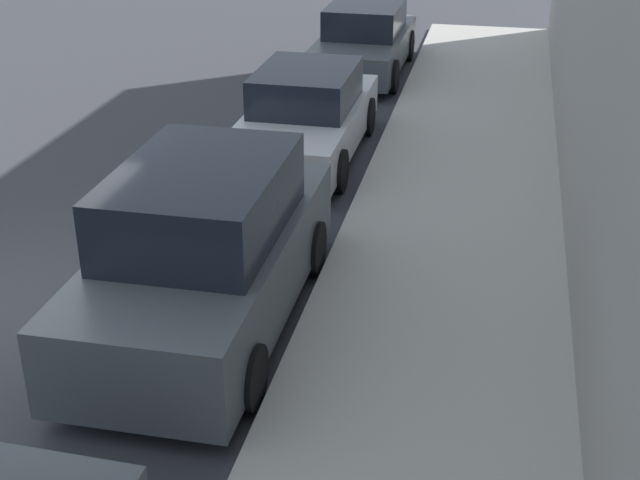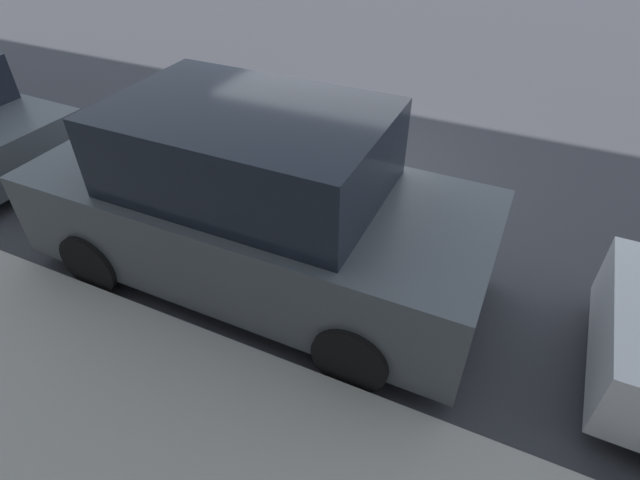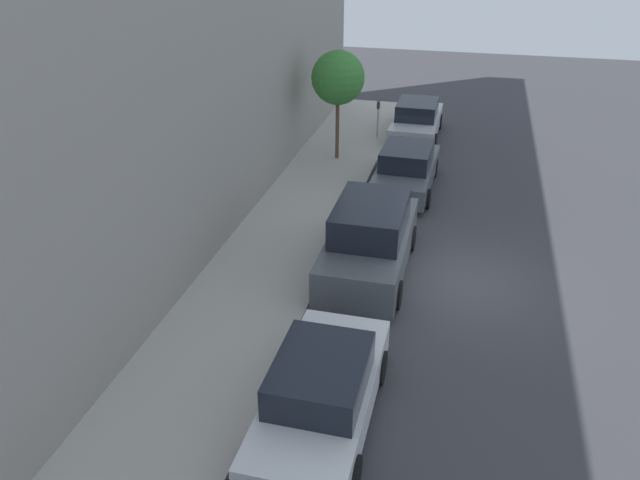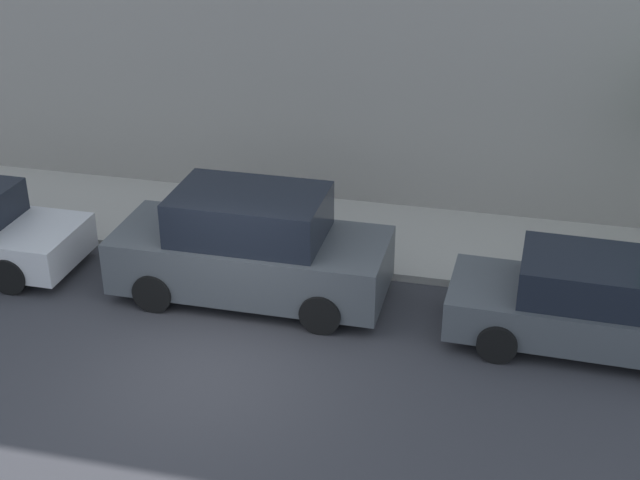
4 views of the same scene
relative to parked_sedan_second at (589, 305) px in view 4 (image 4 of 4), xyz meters
name	(u,v)px [view 4 (image 4 of 4)]	position (x,y,z in m)	size (l,w,h in m)	color
ground_plane	(209,370)	(-2.17, 5.71, -0.72)	(60.00, 60.00, 0.00)	#38383D
sidewalk	(293,229)	(2.87, 5.71, -0.65)	(3.08, 32.00, 0.15)	#B2ADA3
parked_sedan_second	(589,305)	(0.00, 0.00, 0.00)	(1.92, 4.55, 1.54)	#4C5156
parked_suv_third	(251,248)	(0.24, 5.75, 0.21)	(2.08, 4.80, 1.98)	#4C5156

